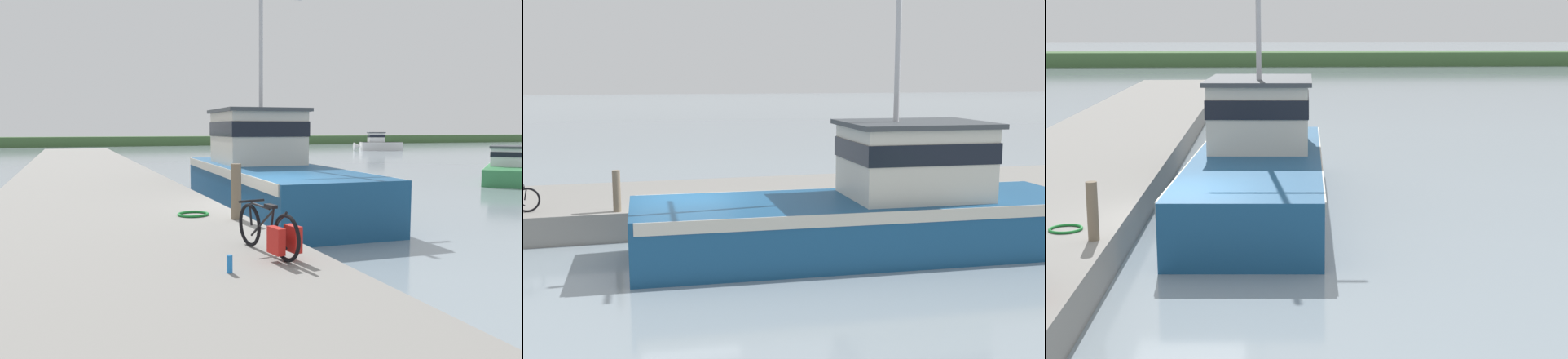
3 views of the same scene
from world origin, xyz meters
TOP-DOWN VIEW (x-y plane):
  - ground_plane at (0.00, 0.00)m, footprint 320.00×320.00m
  - far_shoreline at (30.00, 71.58)m, footprint 180.00×5.00m
  - fishing_boat_main at (1.57, 4.87)m, footprint 3.97×13.56m
  - mooring_post at (-1.56, -1.69)m, footprint 0.21×0.21m
  - hose_coil at (-2.29, -0.92)m, footprint 0.68×0.68m

SIDE VIEW (x-z plane):
  - ground_plane at x=0.00m, z-range 0.00..0.00m
  - far_shoreline at x=30.00m, z-range 0.00..1.49m
  - hose_coil at x=-2.29m, z-range 0.82..0.87m
  - fishing_boat_main at x=1.57m, z-range -3.03..5.47m
  - mooring_post at x=-1.56m, z-range 0.82..1.97m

